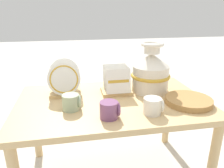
# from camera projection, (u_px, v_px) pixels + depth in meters

# --- Properties ---
(display_table) EXTENTS (1.20, 0.75, 0.59)m
(display_table) POSITION_uv_depth(u_px,v_px,m) (112.00, 110.00, 1.42)
(display_table) COLOR tan
(display_table) RESTS_ON ground_plane
(ceramic_vase) EXTENTS (0.27, 0.27, 0.34)m
(ceramic_vase) POSITION_uv_depth(u_px,v_px,m) (151.00, 71.00, 1.51)
(ceramic_vase) COLOR silver
(ceramic_vase) RESTS_ON display_table
(dish_rack_round_plates) EXTENTS (0.21, 0.18, 0.23)m
(dish_rack_round_plates) POSITION_uv_depth(u_px,v_px,m) (65.00, 82.00, 1.46)
(dish_rack_round_plates) COLOR tan
(dish_rack_round_plates) RESTS_ON display_table
(dish_rack_square_plates) EXTENTS (0.21, 0.17, 0.19)m
(dish_rack_square_plates) POSITION_uv_depth(u_px,v_px,m) (116.00, 84.00, 1.50)
(dish_rack_square_plates) COLOR tan
(dish_rack_square_plates) RESTS_ON display_table
(wicker_charger_stack) EXTENTS (0.28, 0.28, 0.04)m
(wicker_charger_stack) POSITION_uv_depth(u_px,v_px,m) (189.00, 101.00, 1.35)
(wicker_charger_stack) COLOR #AD7F47
(wicker_charger_stack) RESTS_ON display_table
(mug_plum_glaze) EXTENTS (0.11, 0.10, 0.09)m
(mug_plum_glaze) POSITION_uv_depth(u_px,v_px,m) (110.00, 110.00, 1.16)
(mug_plum_glaze) COLOR #7A4770
(mug_plum_glaze) RESTS_ON display_table
(mug_cream_glaze) EXTENTS (0.11, 0.10, 0.09)m
(mug_cream_glaze) POSITION_uv_depth(u_px,v_px,m) (153.00, 106.00, 1.21)
(mug_cream_glaze) COLOR silver
(mug_cream_glaze) RESTS_ON display_table
(mug_sage_glaze) EXTENTS (0.11, 0.10, 0.09)m
(mug_sage_glaze) POSITION_uv_depth(u_px,v_px,m) (72.00, 102.00, 1.26)
(mug_sage_glaze) COLOR #9EB28E
(mug_sage_glaze) RESTS_ON display_table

